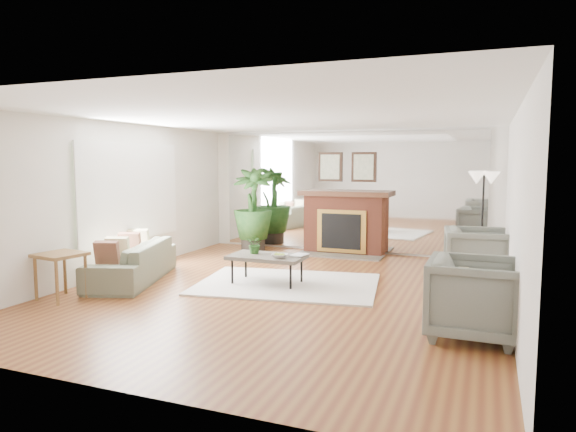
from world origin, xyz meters
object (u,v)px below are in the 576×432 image
at_px(side_table, 60,261).
at_px(potted_ficus, 253,207).
at_px(floor_lamp, 484,185).
at_px(fireplace, 344,221).
at_px(sofa, 132,262).
at_px(armchair_back, 477,256).
at_px(armchair_front, 474,298).
at_px(coffee_table, 267,258).

xyz_separation_m(side_table, potted_ficus, (0.78, 4.42, 0.39)).
xyz_separation_m(side_table, floor_lamp, (5.26, 4.60, 0.90)).
height_order(fireplace, sofa, fireplace).
distance_m(armchair_back, floor_lamp, 1.86).
xyz_separation_m(armchair_front, potted_ficus, (-4.47, 3.99, 0.49)).
distance_m(armchair_back, potted_ficus, 4.67).
bearing_deg(armchair_back, side_table, 113.52).
height_order(fireplace, armchair_back, fireplace).
xyz_separation_m(sofa, armchair_front, (5.05, -0.81, 0.13)).
bearing_deg(fireplace, potted_ficus, -169.60).
relative_size(fireplace, coffee_table, 1.81).
xyz_separation_m(armchair_back, side_table, (-5.22, -3.04, 0.10)).
relative_size(fireplace, sofa, 0.99).
distance_m(sofa, armchair_front, 5.12).
relative_size(sofa, side_table, 3.26).
xyz_separation_m(armchair_back, floor_lamp, (0.04, 1.56, 1.01)).
distance_m(sofa, potted_ficus, 3.29).
bearing_deg(side_table, armchair_back, 30.21).
bearing_deg(floor_lamp, fireplace, 176.51).
relative_size(coffee_table, sofa, 0.55).
height_order(side_table, floor_lamp, floor_lamp).
bearing_deg(fireplace, floor_lamp, -3.49).
relative_size(armchair_back, side_table, 1.48).
bearing_deg(side_table, floor_lamp, 41.18).
bearing_deg(coffee_table, armchair_front, -24.48).
xyz_separation_m(fireplace, armchair_back, (2.57, -1.72, -0.23)).
xyz_separation_m(coffee_table, potted_ficus, (-1.48, 2.63, 0.51)).
relative_size(armchair_front, floor_lamp, 0.56).
xyz_separation_m(fireplace, armchair_front, (2.60, -4.34, -0.23)).
bearing_deg(potted_ficus, side_table, -100.04).
bearing_deg(armchair_back, fireplace, 49.52).
height_order(fireplace, floor_lamp, fireplace).
xyz_separation_m(sofa, armchair_back, (5.02, 1.80, 0.13)).
bearing_deg(armchair_front, armchair_back, 1.01).
relative_size(coffee_table, armchair_back, 1.20).
height_order(armchair_back, armchair_front, armchair_front).
xyz_separation_m(sofa, side_table, (-0.20, -1.24, 0.23)).
bearing_deg(potted_ficus, fireplace, 10.40).
height_order(coffee_table, armchair_front, armchair_front).
bearing_deg(sofa, coffee_table, 87.04).
relative_size(fireplace, floor_lamp, 1.22).
relative_size(armchair_back, potted_ficus, 0.55).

